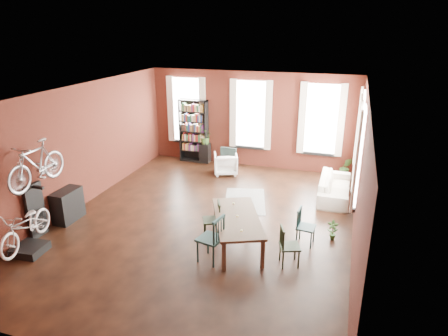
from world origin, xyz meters
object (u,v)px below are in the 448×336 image
at_px(dining_chair_c, 290,246).
at_px(cream_sofa, 335,184).
at_px(bike_trainer, 30,249).
at_px(plant_stand, 205,153).
at_px(bookshelf, 194,131).
at_px(dining_chair_b, 212,220).
at_px(dining_chair_d, 306,227).
at_px(dining_chair_a, 210,238).
at_px(console_table, 68,205).
at_px(bicycle_floor, 23,209).
at_px(dining_table, 237,231).
at_px(white_armchair, 226,163).

bearing_deg(dining_chair_c, cream_sofa, -31.42).
distance_m(bike_trainer, plant_stand, 6.92).
bearing_deg(plant_stand, bookshelf, 180.00).
relative_size(dining_chair_b, dining_chair_d, 1.02).
distance_m(dining_chair_a, bike_trainer, 3.92).
bearing_deg(console_table, plant_stand, 72.04).
bearing_deg(dining_chair_d, console_table, 101.81).
bearing_deg(cream_sofa, bicycle_floor, 129.59).
relative_size(bike_trainer, plant_stand, 0.89).
xyz_separation_m(bookshelf, cream_sofa, (4.95, -1.70, -0.69)).
xyz_separation_m(dining_table, bike_trainer, (-4.13, -1.70, -0.26)).
height_order(white_armchair, bike_trainer, white_armchair).
height_order(dining_table, dining_chair_a, dining_chair_a).
bearing_deg(bookshelf, bike_trainer, -99.02).
bearing_deg(white_armchair, dining_table, 90.09).
height_order(dining_chair_b, cream_sofa, dining_chair_b).
height_order(dining_chair_b, bicycle_floor, bicycle_floor).
height_order(dining_chair_c, bookshelf, bookshelf).
relative_size(dining_chair_b, dining_chair_c, 1.02).
bearing_deg(dining_chair_c, console_table, 65.99).
bearing_deg(cream_sofa, plant_stand, 69.49).
bearing_deg(console_table, cream_sofa, 29.33).
distance_m(cream_sofa, console_table, 7.15).
xyz_separation_m(dining_chair_a, dining_chair_b, (-0.31, 0.93, -0.08)).
xyz_separation_m(dining_table, dining_chair_b, (-0.65, 0.17, 0.08)).
relative_size(dining_chair_a, bicycle_floor, 0.61).
height_order(white_armchair, plant_stand, white_armchair).
distance_m(dining_chair_b, white_armchair, 4.13).
relative_size(white_armchair, plant_stand, 1.11).
bearing_deg(bike_trainer, plant_stand, 77.66).
bearing_deg(cream_sofa, dining_table, 150.60).
bearing_deg(dining_chair_a, dining_chair_b, -148.67).
bearing_deg(bike_trainer, dining_chair_c, 13.58).
bearing_deg(dining_chair_d, bicycle_floor, 116.45).
height_order(plant_stand, bicycle_floor, bicycle_floor).
bearing_deg(plant_stand, cream_sofa, -20.51).
relative_size(dining_table, bicycle_floor, 1.21).
distance_m(dining_chair_b, cream_sofa, 4.08).
bearing_deg(cream_sofa, dining_chair_d, 170.88).
bearing_deg(dining_chair_d, cream_sofa, -3.79).
distance_m(bookshelf, white_armchair, 1.84).
bearing_deg(dining_chair_d, dining_chair_b, 104.64).
distance_m(dining_table, dining_chair_a, 0.85).
relative_size(white_armchair, console_table, 0.95).
xyz_separation_m(dining_chair_c, cream_sofa, (0.67, 3.76, -0.01)).
height_order(dining_chair_a, dining_chair_b, dining_chair_a).
xyz_separation_m(dining_table, dining_chair_a, (-0.35, -0.76, 0.17)).
xyz_separation_m(dining_chair_d, white_armchair, (-3.04, 3.68, -0.04)).
bearing_deg(bookshelf, dining_chair_c, -51.87).
height_order(bookshelf, white_armchair, bookshelf).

